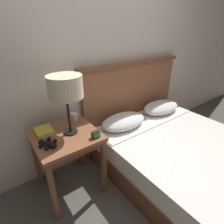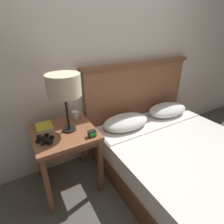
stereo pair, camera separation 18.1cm
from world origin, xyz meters
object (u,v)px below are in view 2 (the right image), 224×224
Objects in this scene: bed at (185,160)px; binoculars_pair at (45,139)px; nightstand at (65,139)px; book_on_nightstand at (44,127)px; table_lamp at (64,86)px; coffee_mug at (75,115)px; alarm_clock at (92,133)px.

bed is 1.46m from binoculars_pair.
book_on_nightstand reaches higher than nightstand.
bed is at bearing -29.25° from book_on_nightstand.
coffee_mug is at bearing 56.84° from table_lamp.
book_on_nightstand is at bearing -171.94° from coffee_mug.
nightstand is at bearing 132.47° from alarm_clock.
book_on_nightstand is 0.23m from binoculars_pair.
table_lamp is (-1.07, 0.56, 0.85)m from bed.
nightstand is 4.22× the size of binoculars_pair.
alarm_clock is (0.02, -0.41, -0.01)m from coffee_mug.
binoculars_pair is (-0.04, -0.23, 0.01)m from book_on_nightstand.
coffee_mug is at bearing 141.06° from bed.
alarm_clock reaches higher than nightstand.
table_lamp is at bearing -8.84° from nightstand.
book_on_nightstand is 2.78× the size of alarm_clock.
binoculars_pair is 1.56× the size of coffee_mug.
nightstand is at bearing 25.92° from binoculars_pair.
coffee_mug reaches higher than book_on_nightstand.
alarm_clock is at bearing -47.53° from nightstand.
nightstand is 0.32m from alarm_clock.
bed reaches higher than alarm_clock.
table_lamp is at bearing 152.17° from bed.
table_lamp reaches higher than bed.
alarm_clock is (0.15, -0.21, -0.41)m from table_lamp.
binoculars_pair is 0.41m from alarm_clock.
bed is at bearing -27.83° from table_lamp.
table_lamp is 0.49m from book_on_nightstand.
table_lamp reaches higher than book_on_nightstand.
binoculars_pair is 2.29× the size of alarm_clock.
book_on_nightstand is at bearing 134.31° from alarm_clock.
alarm_clock is at bearing -55.19° from table_lamp.
bed is 1.52m from book_on_nightstand.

